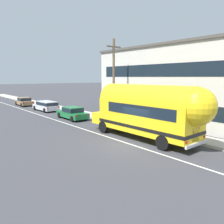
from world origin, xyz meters
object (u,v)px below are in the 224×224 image
at_px(car_lead, 72,113).
at_px(painted_bus, 150,110).
at_px(car_third, 24,101).
at_px(utility_pole, 114,79).
at_px(car_second, 46,105).

bearing_deg(car_lead, painted_bus, -89.81).
distance_m(painted_bus, car_third, 27.16).
relative_size(painted_bus, car_third, 2.44).
xyz_separation_m(car_lead, car_third, (-0.01, 15.81, -0.01)).
distance_m(car_lead, car_third, 15.81).
xyz_separation_m(utility_pole, car_third, (-2.65, 19.86, -3.69)).
relative_size(utility_pole, car_third, 1.94).
bearing_deg(car_lead, car_second, 87.96).
bearing_deg(utility_pole, car_third, 97.59).
bearing_deg(car_second, painted_bus, -90.71).
height_order(car_lead, car_third, same).
height_order(utility_pole, painted_bus, utility_pole).
bearing_deg(painted_bus, car_third, 90.11).
height_order(utility_pole, car_third, utility_pole).
distance_m(utility_pole, car_lead, 6.08).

